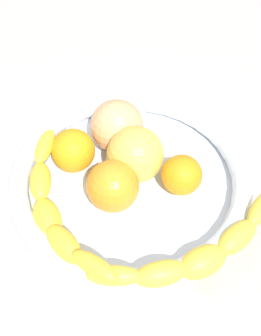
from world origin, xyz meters
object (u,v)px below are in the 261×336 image
fruit_bowl (130,180)px  banana_draped_right (54,210)px  apple_yellow (138,155)px  peach_blush (117,126)px  orange_mid_left (113,186)px  orange_mid_right (182,175)px  banana_draped_left (199,253)px  orange_front (72,152)px

fruit_bowl → banana_draped_right: 11.62cm
fruit_bowl → apple_yellow: size_ratio=4.21×
peach_blush → apple_yellow: same height
orange_mid_left → peach_blush: 10.38cm
peach_blush → orange_mid_right: bearing=-111.2°
orange_mid_left → apple_yellow: size_ratio=0.88×
banana_draped_right → fruit_bowl: bearing=-32.8°
fruit_bowl → banana_draped_left: banana_draped_left is taller
orange_front → orange_mid_left: bearing=-115.7°
orange_mid_left → orange_mid_right: bearing=-53.4°
fruit_bowl → apple_yellow: bearing=-12.8°
banana_draped_left → orange_mid_right: orange_mid_right is taller
banana_draped_left → orange_mid_left: (4.51, 12.59, 1.07)cm
fruit_bowl → banana_draped_left: 14.55cm
banana_draped_left → peach_blush: (14.25, 16.14, 1.49)cm
orange_front → peach_blush: (6.10, -4.03, 0.79)cm
fruit_bowl → orange_mid_right: size_ratio=5.99×
banana_draped_right → apple_yellow: (11.32, -6.57, 1.03)cm
apple_yellow → orange_front: bearing=102.7°
orange_front → orange_mid_left: orange_mid_left is taller
orange_front → fruit_bowl: bearing=-88.4°
orange_mid_right → apple_yellow: (0.14, 6.16, 1.14)cm
banana_draped_left → peach_blush: peach_blush is taller
orange_front → peach_blush: bearing=-33.4°
orange_mid_right → peach_blush: (4.25, 10.95, 1.09)cm
peach_blush → apple_yellow: 6.31cm
peach_blush → apple_yellow: bearing=-130.6°
banana_draped_left → peach_blush: bearing=48.6°
fruit_bowl → apple_yellow: 3.80cm
banana_draped_right → apple_yellow: bearing=-30.1°
apple_yellow → orange_mid_right: bearing=-91.3°
fruit_bowl → orange_front: size_ratio=5.38×
orange_front → orange_mid_left: (-3.65, -7.58, 0.36)cm
banana_draped_left → banana_draped_right: size_ratio=1.09×
fruit_bowl → peach_blush: bearing=36.9°
banana_draped_left → banana_draped_right: (-1.17, 17.92, 0.51)cm
banana_draped_left → apple_yellow: 15.30cm
banana_draped_right → orange_front: bearing=13.5°
orange_front → orange_mid_right: 15.09cm
banana_draped_left → apple_yellow: (10.14, 11.35, 1.54)cm
peach_blush → banana_draped_right: bearing=173.4°
orange_front → apple_yellow: bearing=-77.3°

